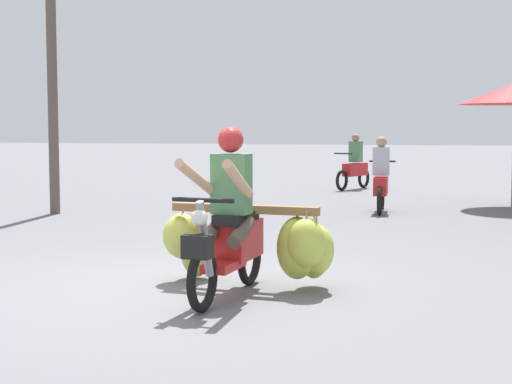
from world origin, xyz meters
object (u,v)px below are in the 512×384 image
at_px(motorbike_distant_ahead_left, 355,167).
at_px(utility_pole, 51,41).
at_px(motorbike_distant_ahead_right, 381,182).
at_px(motorbike_main_loaded, 249,237).

bearing_deg(motorbike_distant_ahead_left, utility_pole, -123.28).
height_order(motorbike_distant_ahead_left, motorbike_distant_ahead_right, same).
distance_m(motorbike_distant_ahead_right, utility_pole, 6.47).
xyz_separation_m(motorbike_main_loaded, motorbike_distant_ahead_right, (0.52, 7.15, 0.05)).
xyz_separation_m(motorbike_distant_ahead_right, utility_pole, (-5.70, -1.75, 2.53)).
xyz_separation_m(motorbike_distant_ahead_left, motorbike_distant_ahead_right, (1.19, -5.11, 0.00)).
height_order(motorbike_main_loaded, motorbike_distant_ahead_right, motorbike_main_loaded).
bearing_deg(motorbike_main_loaded, utility_pole, 133.82).
xyz_separation_m(motorbike_main_loaded, motorbike_distant_ahead_left, (-0.67, 12.26, 0.05)).
height_order(motorbike_distant_ahead_left, utility_pole, utility_pole).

